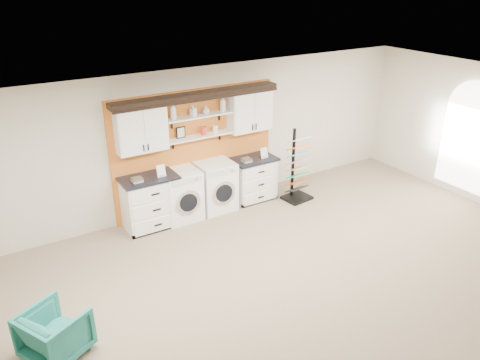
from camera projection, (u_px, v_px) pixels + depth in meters
floor at (326, 315)px, 6.54m from camera, size 10.00×10.00×0.00m
ceiling at (345, 123)px, 5.39m from camera, size 10.00×10.00×0.00m
wall_back at (195, 140)px, 9.07m from camera, size 10.00×0.00×10.00m
accent_panel at (196, 150)px, 9.13m from camera, size 3.40×0.07×2.40m
upper_cabinet_left at (141, 128)px, 8.18m from camera, size 0.90×0.35×0.84m
upper_cabinet_right at (250, 110)px, 9.25m from camera, size 0.90×0.35×0.84m
shelf_lower at (199, 136)px, 8.86m from camera, size 1.32×0.28×0.03m
shelf_upper at (198, 116)px, 8.70m from camera, size 1.32×0.28×0.03m
crown_molding at (197, 95)px, 8.55m from camera, size 3.30×0.41×0.13m
window_arched at (468, 133)px, 9.49m from camera, size 0.06×1.10×2.25m
picture_frame at (181, 132)px, 8.68m from camera, size 0.18×0.02×0.22m
canister_red at (204, 131)px, 8.87m from camera, size 0.11×0.11×0.16m
canister_cream at (215, 129)px, 9.00m from camera, size 0.10×0.10×0.14m
base_cabinet_left at (150, 202)px, 8.62m from camera, size 1.03×0.66×1.01m
base_cabinet_right at (253, 178)px, 9.72m from camera, size 0.93×0.66×0.91m
washer at (181, 195)px, 8.92m from camera, size 0.70×0.71×0.98m
dryer at (215, 186)px, 9.28m from camera, size 0.71×0.71×0.99m
sample_rack at (297, 177)px, 9.68m from camera, size 0.60×0.52×1.51m
armchair at (55, 333)px, 5.76m from camera, size 0.95×0.94×0.65m
soap_bottle_a at (173, 111)px, 8.39m from camera, size 0.14×0.14×0.31m
soap_bottle_b at (193, 110)px, 8.60m from camera, size 0.13×0.12×0.22m
soap_bottle_c at (206, 110)px, 8.74m from camera, size 0.16×0.16×0.16m
soap_bottle_d at (223, 103)px, 8.88m from camera, size 0.17×0.17×0.31m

